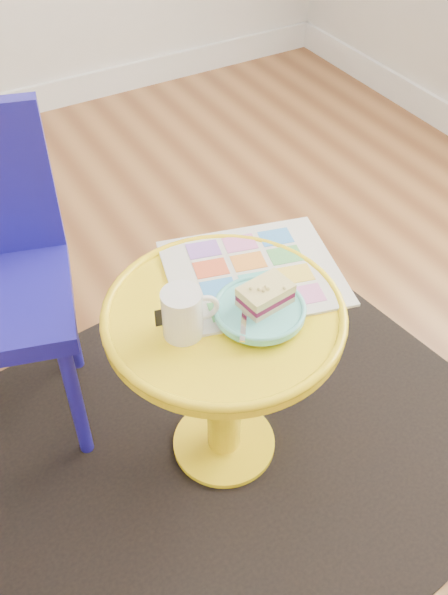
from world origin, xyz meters
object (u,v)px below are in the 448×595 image
newspaper (253,272)px  side_table (224,356)px  plate (260,310)px  mug (183,312)px

newspaper → side_table: bearing=-132.9°
newspaper → plate: 0.13m
side_table → plate: size_ratio=2.71×
newspaper → mug: size_ratio=3.23×
plate → side_table: bearing=139.0°
side_table → plate: plate is taller
side_table → plate: bearing=-41.0°
plate → newspaper: bearing=63.8°
side_table → plate: 0.16m
newspaper → plate: plate is taller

